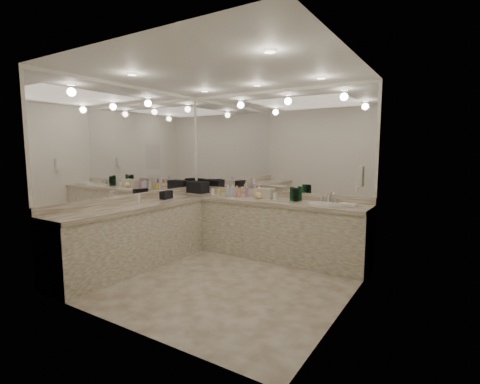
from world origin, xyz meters
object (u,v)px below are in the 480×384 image
Objects in this scene: black_toiletry_bag at (198,187)px; wall_phone at (361,176)px; sink at (324,204)px; soap_bottle_c at (258,194)px; hand_towel at (348,205)px; soap_bottle_a at (228,190)px; soap_bottle_b at (232,190)px; cream_cosmetic_case at (264,193)px.

wall_phone is at bearing -10.70° from black_toiletry_bag.
sink is 2.89× the size of soap_bottle_c.
hand_towel is 1.09× the size of soap_bottle_a.
sink is at bearing 2.24° from soap_bottle_c.
wall_phone is 1.74m from soap_bottle_c.
soap_bottle_a is 0.61m from soap_bottle_c.
sink is at bearing -0.16° from soap_bottle_a.
wall_phone is 1.10× the size of hand_towel.
sink is at bearing 140.43° from wall_phone.
hand_towel is 1.98m from soap_bottle_a.
soap_bottle_b reaches higher than black_toiletry_bag.
cream_cosmetic_case is at bearing 177.02° from hand_towel.
soap_bottle_b is at bearing -171.45° from cream_cosmetic_case.
soap_bottle_c is at bearing -4.27° from soap_bottle_a.
soap_bottle_a is (-2.24, 0.50, -0.35)m from wall_phone.
cream_cosmetic_case reaches higher than hand_towel.
black_toiletry_bag is at bearing 178.65° from hand_towel.
black_toiletry_bag and soap_bottle_a have the same top height.
soap_bottle_a is at bearing 179.54° from hand_towel.
wall_phone reaches higher than soap_bottle_c.
soap_bottle_a is (0.68, -0.05, -0.00)m from black_toiletry_bag.
wall_phone reaches higher than soap_bottle_a.
cream_cosmetic_case is 1.88× the size of soap_bottle_c.
hand_towel is (-0.26, 0.49, -0.43)m from wall_phone.
wall_phone is 2.32m from soap_bottle_a.
cream_cosmetic_case is at bearing 61.37° from soap_bottle_c.
wall_phone reaches higher than black_toiletry_bag.
wall_phone is at bearing -39.57° from sink.
wall_phone is at bearing -12.69° from soap_bottle_a.
soap_bottle_b is at bearing -179.32° from hand_towel.
soap_bottle_c reaches higher than hand_towel.
black_toiletry_bag is (-2.92, 0.55, -0.35)m from wall_phone.
black_toiletry_bag is at bearing 173.79° from soap_bottle_b.
wall_phone is 1.58× the size of soap_bottle_c.
sink is 1.25× the size of black_toiletry_bag.
black_toiletry_bag is 1.61× the size of soap_bottle_b.
soap_bottle_a is at bearing 167.31° from wall_phone.
cream_cosmetic_case is at bearing 176.65° from sink.
soap_bottle_c is (1.28, -0.09, -0.02)m from black_toiletry_bag.
wall_phone reaches higher than cream_cosmetic_case.
wall_phone is at bearing -20.19° from cream_cosmetic_case.
cream_cosmetic_case is at bearing 0.25° from black_toiletry_bag.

